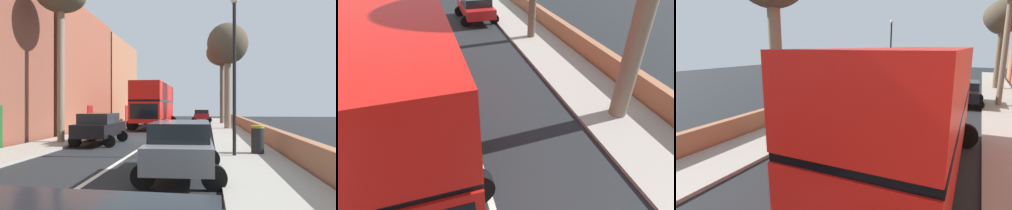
# 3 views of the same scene
# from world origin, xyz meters

# --- Properties ---
(double_decker_bus) EXTENTS (3.64, 10.52, 4.06)m
(double_decker_bus) POSITION_xyz_m (-1.70, 9.89, 2.35)
(double_decker_bus) COLOR red
(double_decker_bus) RESTS_ON ground
(parked_car_red_right_3) EXTENTS (2.55, 4.04, 1.55)m
(parked_car_red_right_3) POSITION_xyz_m (2.50, 20.71, 0.90)
(parked_car_red_right_3) COLOR #AD1919
(parked_car_red_right_3) RESTS_ON ground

